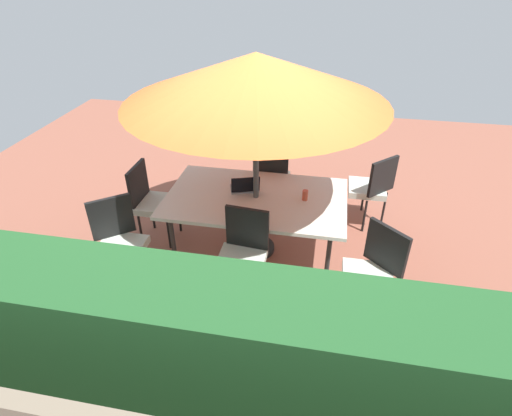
{
  "coord_description": "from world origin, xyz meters",
  "views": [
    {
      "loc": [
        -0.73,
        3.86,
        3.09
      ],
      "look_at": [
        0.0,
        0.0,
        0.59
      ],
      "focal_mm": 28.8,
      "sensor_mm": 36.0,
      "label": 1
    }
  ],
  "objects_px": {
    "chair_south": "(271,178)",
    "chair_northeast": "(118,241)",
    "chair_southwest": "(371,186)",
    "laptop": "(245,187)",
    "dining_table": "(256,200)",
    "chair_east": "(152,199)",
    "chair_north": "(243,253)",
    "chair_northwest": "(373,271)",
    "patio_umbrella": "(256,79)",
    "cup": "(305,195)"
  },
  "relations": [
    {
      "from": "patio_umbrella",
      "to": "chair_north",
      "type": "distance_m",
      "value": 1.68
    },
    {
      "from": "chair_north",
      "to": "chair_southwest",
      "type": "height_order",
      "value": "same"
    },
    {
      "from": "chair_south",
      "to": "chair_northwest",
      "type": "xyz_separation_m",
      "value": [
        -1.21,
        1.62,
        0.0
      ]
    },
    {
      "from": "cup",
      "to": "laptop",
      "type": "bearing_deg",
      "value": -6.29
    },
    {
      "from": "dining_table",
      "to": "patio_umbrella",
      "type": "height_order",
      "value": "patio_umbrella"
    },
    {
      "from": "cup",
      "to": "chair_northeast",
      "type": "bearing_deg",
      "value": 24.83
    },
    {
      "from": "patio_umbrella",
      "to": "chair_northeast",
      "type": "xyz_separation_m",
      "value": [
        1.29,
        0.81,
        -1.49
      ]
    },
    {
      "from": "chair_northeast",
      "to": "laptop",
      "type": "bearing_deg",
      "value": 0.4
    },
    {
      "from": "chair_north",
      "to": "laptop",
      "type": "relative_size",
      "value": 2.56
    },
    {
      "from": "chair_east",
      "to": "chair_north",
      "type": "xyz_separation_m",
      "value": [
        -1.28,
        0.79,
        0.0
      ]
    },
    {
      "from": "chair_north",
      "to": "cup",
      "type": "height_order",
      "value": "chair_north"
    },
    {
      "from": "chair_south",
      "to": "cup",
      "type": "xyz_separation_m",
      "value": [
        -0.5,
        0.78,
        0.25
      ]
    },
    {
      "from": "chair_east",
      "to": "chair_northeast",
      "type": "height_order",
      "value": "same"
    },
    {
      "from": "patio_umbrella",
      "to": "chair_northeast",
      "type": "height_order",
      "value": "patio_umbrella"
    },
    {
      "from": "chair_south",
      "to": "chair_northwest",
      "type": "relative_size",
      "value": 1.0
    },
    {
      "from": "chair_north",
      "to": "chair_northeast",
      "type": "bearing_deg",
      "value": -172.51
    },
    {
      "from": "patio_umbrella",
      "to": "chair_east",
      "type": "height_order",
      "value": "patio_umbrella"
    },
    {
      "from": "chair_north",
      "to": "chair_northwest",
      "type": "distance_m",
      "value": 1.24
    },
    {
      "from": "laptop",
      "to": "chair_east",
      "type": "bearing_deg",
      "value": -14.38
    },
    {
      "from": "chair_northeast",
      "to": "laptop",
      "type": "distance_m",
      "value": 1.48
    },
    {
      "from": "laptop",
      "to": "cup",
      "type": "relative_size",
      "value": 3.23
    },
    {
      "from": "patio_umbrella",
      "to": "chair_southwest",
      "type": "relative_size",
      "value": 2.65
    },
    {
      "from": "chair_east",
      "to": "chair_south",
      "type": "bearing_deg",
      "value": -58.52
    },
    {
      "from": "chair_north",
      "to": "patio_umbrella",
      "type": "bearing_deg",
      "value": 96.69
    },
    {
      "from": "chair_east",
      "to": "chair_northwest",
      "type": "bearing_deg",
      "value": -107.73
    },
    {
      "from": "chair_east",
      "to": "chair_north",
      "type": "bearing_deg",
      "value": -121.22
    },
    {
      "from": "chair_southwest",
      "to": "chair_north",
      "type": "bearing_deg",
      "value": 6.32
    },
    {
      "from": "dining_table",
      "to": "chair_east",
      "type": "bearing_deg",
      "value": -1.05
    },
    {
      "from": "chair_south",
      "to": "dining_table",
      "type": "bearing_deg",
      "value": 80.9
    },
    {
      "from": "patio_umbrella",
      "to": "chair_northwest",
      "type": "height_order",
      "value": "patio_umbrella"
    },
    {
      "from": "chair_northeast",
      "to": "patio_umbrella",
      "type": "bearing_deg",
      "value": -6.42
    },
    {
      "from": "chair_northwest",
      "to": "chair_southwest",
      "type": "distance_m",
      "value": 1.65
    },
    {
      "from": "laptop",
      "to": "chair_northeast",
      "type": "bearing_deg",
      "value": 20.1
    },
    {
      "from": "laptop",
      "to": "chair_southwest",
      "type": "bearing_deg",
      "value": -172.48
    },
    {
      "from": "dining_table",
      "to": "chair_east",
      "type": "xyz_separation_m",
      "value": [
        1.27,
        -0.02,
        -0.15
      ]
    },
    {
      "from": "chair_south",
      "to": "chair_northeast",
      "type": "relative_size",
      "value": 1.0
    },
    {
      "from": "chair_northeast",
      "to": "chair_northwest",
      "type": "height_order",
      "value": "same"
    },
    {
      "from": "chair_southwest",
      "to": "laptop",
      "type": "relative_size",
      "value": 2.56
    },
    {
      "from": "chair_northwest",
      "to": "chair_north",
      "type": "bearing_deg",
      "value": -139.65
    },
    {
      "from": "patio_umbrella",
      "to": "chair_east",
      "type": "xyz_separation_m",
      "value": [
        1.27,
        -0.02,
        -1.49
      ]
    },
    {
      "from": "laptop",
      "to": "chair_northwest",
      "type": "bearing_deg",
      "value": 128.01
    },
    {
      "from": "chair_northwest",
      "to": "cup",
      "type": "distance_m",
      "value": 1.13
    },
    {
      "from": "chair_northeast",
      "to": "chair_north",
      "type": "distance_m",
      "value": 1.3
    },
    {
      "from": "chair_south",
      "to": "chair_northwest",
      "type": "bearing_deg",
      "value": 120.79
    },
    {
      "from": "dining_table",
      "to": "chair_south",
      "type": "height_order",
      "value": "chair_south"
    },
    {
      "from": "chair_east",
      "to": "laptop",
      "type": "xyz_separation_m",
      "value": [
        -1.12,
        -0.09,
        0.24
      ]
    },
    {
      "from": "chair_northwest",
      "to": "cup",
      "type": "relative_size",
      "value": 8.29
    },
    {
      "from": "dining_table",
      "to": "cup",
      "type": "bearing_deg",
      "value": -176.25
    },
    {
      "from": "chair_northwest",
      "to": "laptop",
      "type": "bearing_deg",
      "value": -171.01
    },
    {
      "from": "chair_south",
      "to": "chair_northeast",
      "type": "height_order",
      "value": "same"
    }
  ]
}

